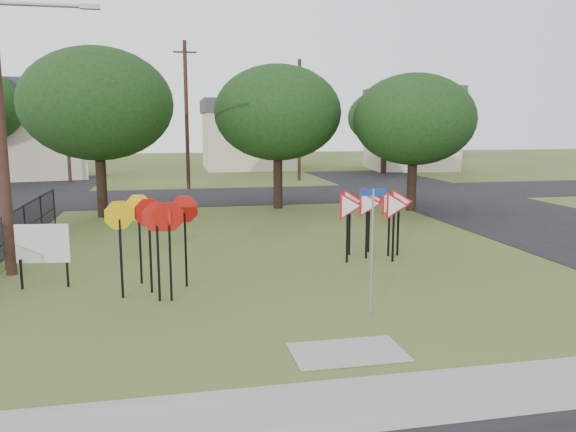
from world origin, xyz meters
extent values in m
plane|color=#3F541F|center=(0.00, 0.00, 0.00)|extent=(140.00, 140.00, 0.00)
cube|color=gray|center=(0.00, -4.20, 0.01)|extent=(30.00, 1.60, 0.02)
cube|color=black|center=(12.00, 10.00, 0.01)|extent=(8.00, 50.00, 0.02)
cube|color=black|center=(0.00, 20.00, 0.01)|extent=(60.00, 8.00, 0.02)
cube|color=gray|center=(0.00, -2.40, 0.01)|extent=(2.00, 1.20, 0.02)
cylinder|color=gray|center=(1.07, -0.60, 1.35)|extent=(0.05, 0.05, 2.71)
cube|color=navy|center=(1.07, -0.60, 2.64)|extent=(0.56, 0.03, 0.14)
cube|color=black|center=(-3.53, 2.04, 0.93)|extent=(0.06, 0.06, 1.86)
cube|color=black|center=(-2.70, 2.41, 0.93)|extent=(0.06, 0.06, 1.86)
cube|color=black|center=(-3.07, 1.30, 0.93)|extent=(0.06, 0.06, 1.86)
cube|color=black|center=(-4.19, 1.76, 0.93)|extent=(0.06, 0.06, 1.86)
cube|color=black|center=(-3.81, 2.88, 0.93)|extent=(0.06, 0.06, 1.86)
cube|color=black|center=(-3.34, 1.33, 0.93)|extent=(0.06, 0.06, 1.86)
cube|color=black|center=(1.99, 3.95, 0.81)|extent=(0.05, 0.05, 1.62)
cube|color=black|center=(2.71, 4.32, 0.81)|extent=(0.05, 0.05, 1.62)
cube|color=black|center=(3.34, 3.77, 0.81)|extent=(0.05, 0.05, 1.62)
cube|color=black|center=(2.35, 4.86, 0.81)|extent=(0.05, 0.05, 1.62)
cube|color=black|center=(3.07, 5.13, 0.81)|extent=(0.05, 0.05, 1.62)
cube|color=black|center=(3.79, 4.50, 0.81)|extent=(0.05, 0.05, 1.62)
cube|color=black|center=(3.48, 4.46, 0.81)|extent=(0.05, 0.05, 1.62)
cube|color=black|center=(-6.67, 2.96, 0.38)|extent=(0.05, 0.05, 0.75)
cube|color=black|center=(-5.60, 2.96, 0.38)|extent=(0.05, 0.05, 0.75)
cube|color=silver|center=(-6.14, 2.96, 1.13)|extent=(1.28, 0.20, 0.96)
cylinder|color=gray|center=(-6.10, 4.40, 7.00)|extent=(2.40, 0.10, 0.10)
cube|color=gray|center=(-4.90, 4.40, 7.00)|extent=(0.50, 0.18, 0.12)
cylinder|color=#3E251C|center=(-2.00, 24.00, 4.50)|extent=(0.24, 0.24, 9.00)
cube|color=#3E251C|center=(-2.00, 24.00, 8.30)|extent=(1.40, 0.10, 0.10)
cylinder|color=#3E251C|center=(6.00, 28.00, 4.25)|extent=(0.24, 0.24, 8.50)
cube|color=#3E251C|center=(6.00, 28.00, 7.80)|extent=(1.40, 0.10, 0.10)
cylinder|color=#3E251C|center=(-10.00, 30.00, 4.50)|extent=(0.24, 0.24, 9.00)
cube|color=#3E251C|center=(-10.00, 30.00, 8.30)|extent=(1.40, 0.10, 0.10)
cylinder|color=black|center=(-7.60, 5.10, 0.75)|extent=(0.05, 0.05, 1.50)
cylinder|color=black|center=(-7.60, 7.40, 0.75)|extent=(0.05, 0.05, 1.50)
cylinder|color=black|center=(-7.60, 9.70, 0.75)|extent=(0.05, 0.05, 1.50)
cylinder|color=black|center=(-7.60, 12.00, 0.75)|extent=(0.05, 0.05, 1.50)
cube|color=black|center=(-7.60, 6.25, 1.46)|extent=(0.03, 11.50, 0.03)
cube|color=black|center=(-7.60, 6.25, 0.75)|extent=(0.03, 11.50, 0.03)
cube|color=black|center=(-7.60, 6.25, 0.75)|extent=(0.01, 11.50, 1.50)
cube|color=beige|center=(-14.00, 34.00, 3.00)|extent=(10.08, 8.46, 6.00)
cube|color=#3E3E42|center=(-14.00, 34.00, 6.60)|extent=(10.58, 8.88, 1.20)
cube|color=beige|center=(4.00, 40.00, 2.50)|extent=(8.00, 8.00, 5.00)
cube|color=#3E3E42|center=(4.00, 40.00, 5.60)|extent=(8.40, 8.40, 1.20)
cube|color=beige|center=(18.00, 36.00, 3.00)|extent=(7.91, 7.91, 6.00)
cube|color=#3E3E42|center=(18.00, 36.00, 6.60)|extent=(8.30, 8.30, 1.20)
cylinder|color=black|center=(-6.00, 14.00, 1.31)|extent=(0.44, 0.44, 2.62)
ellipsoid|color=black|center=(-6.00, 14.00, 4.87)|extent=(6.40, 6.40, 4.80)
cylinder|color=black|center=(2.00, 15.00, 1.22)|extent=(0.44, 0.44, 2.45)
ellipsoid|color=black|center=(2.00, 15.00, 4.55)|extent=(6.00, 6.00, 4.50)
cylinder|color=black|center=(8.00, 13.00, 1.14)|extent=(0.44, 0.44, 2.27)
ellipsoid|color=black|center=(8.00, 13.00, 4.23)|extent=(5.60, 5.60, 4.20)
cylinder|color=black|center=(14.00, 32.00, 1.22)|extent=(0.44, 0.44, 2.45)
ellipsoid|color=black|center=(14.00, 32.00, 4.55)|extent=(6.00, 6.00, 4.50)
camera|label=1|loc=(-2.95, -11.43, 4.01)|focal=35.00mm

